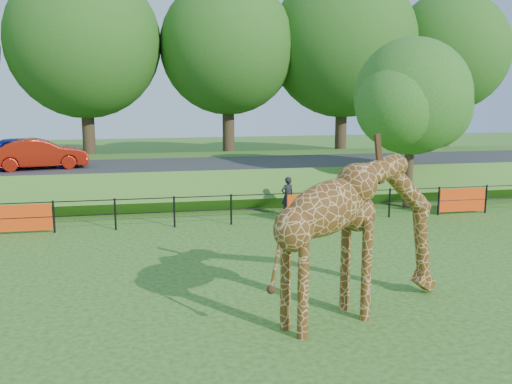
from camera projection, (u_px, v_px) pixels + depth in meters
ground at (286, 308)px, 12.56m from camera, size 90.00×90.00×0.00m
giraffe at (362, 236)px, 11.98m from camera, size 4.73×2.72×3.41m
perimeter_fence at (231, 209)px, 20.18m from camera, size 28.07×0.10×1.10m
embankment at (207, 175)px, 27.40m from camera, size 40.00×9.00×1.30m
road at (211, 165)px, 25.83m from camera, size 40.00×5.00×0.12m
car_blue at (28, 152)px, 24.30m from camera, size 4.20×2.15×1.37m
car_red at (40, 154)px, 24.02m from camera, size 4.06×2.09×1.28m
visitor at (287, 196)px, 21.61m from camera, size 0.63×0.51×1.49m
tree_east at (414, 101)px, 22.54m from camera, size 5.40×4.71×6.76m
bg_tree_line at (226, 46)px, 32.87m from camera, size 37.30×8.80×11.82m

